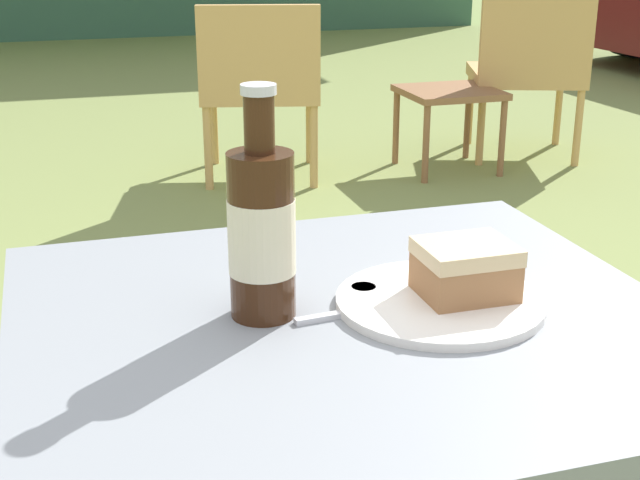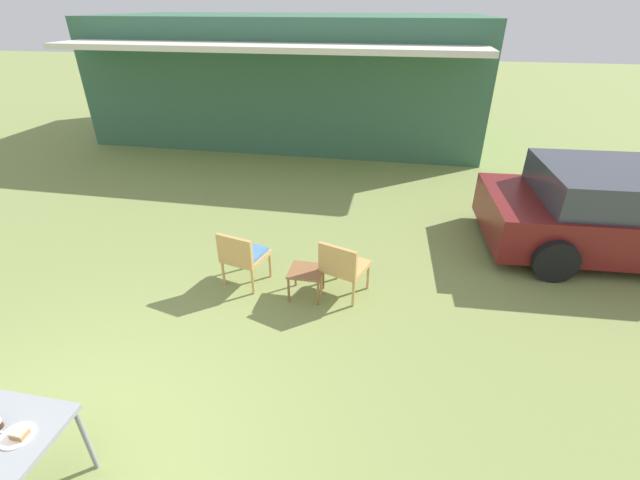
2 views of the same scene
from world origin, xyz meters
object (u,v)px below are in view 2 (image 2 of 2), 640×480
(wicker_chair_cushioned, at_px, (243,254))
(patio_table, at_px, (10,441))
(wicker_chair_plain, at_px, (343,265))
(parked_car, at_px, (620,212))
(garden_side_table, at_px, (306,274))
(cake_on_plate, at_px, (18,434))

(wicker_chair_cushioned, xyz_separation_m, patio_table, (-0.62, -3.03, 0.17))
(wicker_chair_cushioned, xyz_separation_m, wicker_chair_plain, (1.32, -0.02, 0.00))
(parked_car, bearing_deg, wicker_chair_plain, -156.51)
(wicker_chair_plain, bearing_deg, garden_side_table, 30.62)
(wicker_chair_plain, xyz_separation_m, patio_table, (-1.95, -3.01, 0.17))
(wicker_chair_plain, relative_size, garden_side_table, 1.84)
(garden_side_table, bearing_deg, patio_table, -117.13)
(parked_car, bearing_deg, patio_table, -142.75)
(wicker_chair_plain, height_order, cake_on_plate, same)
(wicker_chair_cushioned, distance_m, patio_table, 3.10)
(cake_on_plate, bearing_deg, garden_side_table, 64.79)
(parked_car, relative_size, wicker_chair_plain, 5.05)
(wicker_chair_cushioned, bearing_deg, wicker_chair_plain, -166.74)
(wicker_chair_cushioned, bearing_deg, garden_side_table, -173.10)
(parked_car, xyz_separation_m, wicker_chair_cushioned, (-5.19, -1.92, -0.17))
(wicker_chair_plain, bearing_deg, parked_car, -134.09)
(wicker_chair_plain, height_order, garden_side_table, wicker_chair_plain)
(patio_table, bearing_deg, wicker_chair_plain, 57.10)
(patio_table, distance_m, cake_on_plate, 0.16)
(parked_car, xyz_separation_m, garden_side_table, (-4.32, -2.03, -0.30))
(parked_car, height_order, garden_side_table, parked_car)
(wicker_chair_cushioned, relative_size, cake_on_plate, 3.47)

